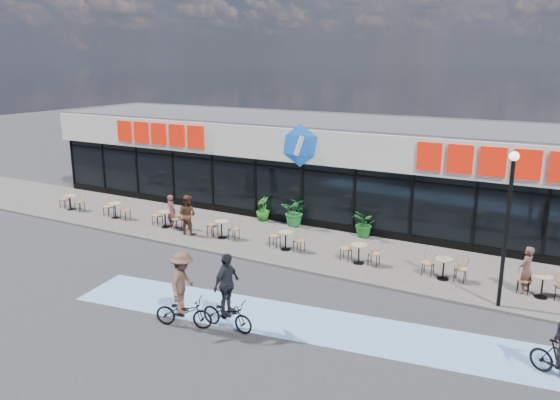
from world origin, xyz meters
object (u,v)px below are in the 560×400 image
(lamp_post, at_px, (508,216))
(potted_plant_right, at_px, (365,224))
(potted_plant_left, at_px, (263,209))
(cyclist_a, at_px, (227,300))
(bistro_set_0, at_px, (72,201))
(potted_plant_mid, at_px, (295,211))
(pedestrian_a, at_px, (526,270))
(patron_right, at_px, (187,215))
(patron_left, at_px, (171,211))

(lamp_post, distance_m, potted_plant_right, 7.77)
(potted_plant_left, height_order, cyclist_a, cyclist_a)
(bistro_set_0, bearing_deg, potted_plant_right, 11.55)
(bistro_set_0, relative_size, potted_plant_right, 1.32)
(lamp_post, relative_size, potted_plant_mid, 3.56)
(potted_plant_right, relative_size, pedestrian_a, 0.74)
(cyclist_a, bearing_deg, patron_right, 135.61)
(bistro_set_0, height_order, patron_left, patron_left)
(lamp_post, height_order, pedestrian_a, lamp_post)
(potted_plant_mid, relative_size, pedestrian_a, 0.85)
(patron_left, bearing_deg, potted_plant_mid, -129.51)
(pedestrian_a, height_order, cyclist_a, cyclist_a)
(lamp_post, xyz_separation_m, patron_left, (-14.10, 1.48, -2.12))
(potted_plant_right, height_order, patron_left, patron_left)
(bistro_set_0, bearing_deg, potted_plant_left, 17.48)
(patron_right, height_order, pedestrian_a, patron_right)
(lamp_post, height_order, cyclist_a, lamp_post)
(potted_plant_mid, xyz_separation_m, pedestrian_a, (9.91, -2.95, 0.12))
(potted_plant_mid, distance_m, patron_left, 5.58)
(cyclist_a, bearing_deg, potted_plant_left, 115.29)
(patron_right, distance_m, cyclist_a, 8.81)
(lamp_post, relative_size, potted_plant_right, 4.11)
(potted_plant_left, distance_m, patron_right, 3.80)
(lamp_post, xyz_separation_m, pedestrian_a, (0.58, 1.44, -2.09))
(pedestrian_a, bearing_deg, bistro_set_0, -67.48)
(lamp_post, xyz_separation_m, potted_plant_left, (-11.04, 4.38, -2.30))
(cyclist_a, bearing_deg, patron_left, 138.84)
(lamp_post, relative_size, cyclist_a, 2.12)
(patron_left, distance_m, patron_right, 1.32)
(bistro_set_0, relative_size, pedestrian_a, 0.98)
(potted_plant_mid, relative_size, cyclist_a, 0.59)
(lamp_post, xyz_separation_m, cyclist_a, (-6.56, -5.12, -2.08))
(lamp_post, xyz_separation_m, bistro_set_0, (-20.51, 1.40, -2.42))
(potted_plant_right, height_order, patron_right, patron_right)
(potted_plant_left, relative_size, patron_left, 0.76)
(potted_plant_left, distance_m, potted_plant_mid, 1.71)
(potted_plant_right, bearing_deg, cyclist_a, -93.36)
(potted_plant_right, distance_m, cyclist_a, 9.50)
(cyclist_a, bearing_deg, pedestrian_a, 42.57)
(bistro_set_0, distance_m, patron_right, 7.67)
(bistro_set_0, distance_m, patron_left, 6.42)
(potted_plant_mid, bearing_deg, patron_left, -148.57)
(bistro_set_0, distance_m, cyclist_a, 15.40)
(potted_plant_right, distance_m, pedestrian_a, 7.20)
(potted_plant_left, bearing_deg, patron_right, -118.54)
(potted_plant_left, height_order, potted_plant_right, potted_plant_right)
(patron_right, bearing_deg, patron_left, -22.52)
(patron_left, relative_size, patron_right, 0.87)
(patron_left, relative_size, cyclist_a, 0.66)
(patron_left, bearing_deg, patron_right, -179.85)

